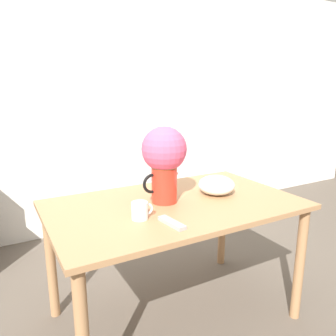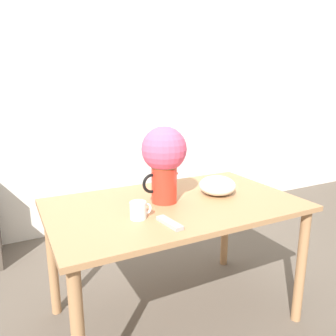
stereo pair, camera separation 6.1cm
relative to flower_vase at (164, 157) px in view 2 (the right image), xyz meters
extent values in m
plane|color=brown|center=(0.03, -0.16, -1.06)|extent=(12.00, 12.00, 0.00)
cube|color=silver|center=(0.03, 1.60, 0.24)|extent=(8.00, 0.05, 2.60)
cube|color=#A3754C|center=(0.05, -0.04, -0.29)|extent=(1.48, 0.90, 0.03)
cylinder|color=#A3754C|center=(0.73, -0.43, -0.68)|extent=(0.06, 0.06, 0.76)
cylinder|color=#A3754C|center=(-0.63, 0.35, -0.68)|extent=(0.06, 0.06, 0.76)
cylinder|color=#A3754C|center=(0.73, 0.35, -0.68)|extent=(0.06, 0.06, 0.76)
cylinder|color=red|center=(0.00, 0.00, -0.16)|extent=(0.15, 0.15, 0.23)
cone|color=red|center=(0.06, 0.00, -0.08)|extent=(0.05, 0.05, 0.06)
torus|color=black|center=(-0.08, 0.00, -0.15)|extent=(0.12, 0.02, 0.12)
sphere|color=#3D7033|center=(0.00, 0.00, 0.00)|extent=(0.20, 0.20, 0.20)
sphere|color=#DB4C70|center=(0.00, 0.00, 0.05)|extent=(0.27, 0.27, 0.27)
cylinder|color=white|center=(-0.24, -0.17, -0.23)|extent=(0.09, 0.09, 0.09)
torus|color=white|center=(-0.19, -0.17, -0.23)|extent=(0.06, 0.01, 0.06)
ellipsoid|color=white|center=(0.37, -0.03, -0.22)|extent=(0.23, 0.23, 0.12)
cube|color=#999999|center=(-0.13, -0.32, -0.27)|extent=(0.07, 0.19, 0.02)
camera|label=1|loc=(-0.88, -1.65, 0.40)|focal=35.00mm
camera|label=2|loc=(-0.83, -1.67, 0.40)|focal=35.00mm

